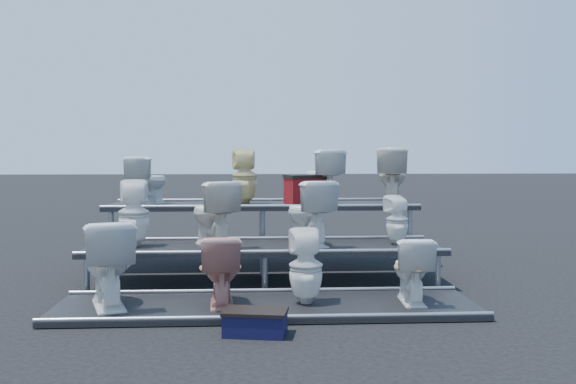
{
  "coord_description": "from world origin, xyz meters",
  "views": [
    {
      "loc": [
        -0.16,
        -7.64,
        1.57
      ],
      "look_at": [
        0.3,
        0.1,
        1.1
      ],
      "focal_mm": 40.0,
      "sensor_mm": 36.0,
      "label": 1
    }
  ],
  "objects": [
    {
      "name": "tier_mid",
      "position": [
        0.0,
        0.0,
        0.23
      ],
      "size": [
        4.2,
        1.2,
        0.46
      ],
      "primitive_type": "cube",
      "color": "black",
      "rests_on": "ground"
    },
    {
      "name": "tier_front",
      "position": [
        0.0,
        -1.3,
        0.03
      ],
      "size": [
        4.2,
        1.2,
        0.06
      ],
      "primitive_type": "cube",
      "color": "black",
      "rests_on": "ground"
    },
    {
      "name": "toilet_8",
      "position": [
        -1.57,
        1.3,
        1.19
      ],
      "size": [
        0.61,
        0.74,
        0.66
      ],
      "primitive_type": "imported",
      "rotation": [
        0.0,
        0.0,
        2.71
      ],
      "color": "white",
      "rests_on": "tier_back"
    },
    {
      "name": "tier_back",
      "position": [
        0.0,
        1.3,
        0.43
      ],
      "size": [
        4.2,
        1.2,
        0.86
      ],
      "primitive_type": "cube",
      "color": "black",
      "rests_on": "ground"
    },
    {
      "name": "toilet_6",
      "position": [
        0.53,
        0.0,
        0.85
      ],
      "size": [
        0.68,
        0.87,
        0.79
      ],
      "primitive_type": "imported",
      "rotation": [
        0.0,
        0.0,
        3.49
      ],
      "color": "white",
      "rests_on": "tier_mid"
    },
    {
      "name": "toilet_9",
      "position": [
        -0.24,
        1.3,
        1.24
      ],
      "size": [
        0.38,
        0.39,
        0.77
      ],
      "primitive_type": "imported",
      "rotation": [
        0.0,
        0.0,
        3.24
      ],
      "color": "beige",
      "rests_on": "tier_back"
    },
    {
      "name": "step_stool",
      "position": [
        -0.12,
        -2.18,
        0.09
      ],
      "size": [
        0.57,
        0.4,
        0.19
      ],
      "primitive_type": "cube",
      "rotation": [
        0.0,
        0.0,
        -0.18
      ],
      "color": "black",
      "rests_on": "ground"
    },
    {
      "name": "toilet_11",
      "position": [
        1.83,
        1.3,
        1.25
      ],
      "size": [
        0.59,
        0.84,
        0.78
      ],
      "primitive_type": "imported",
      "rotation": [
        0.0,
        0.0,
        2.93
      ],
      "color": "silver",
      "rests_on": "tier_back"
    },
    {
      "name": "toilet_3",
      "position": [
        1.47,
        -1.3,
        0.39
      ],
      "size": [
        0.41,
        0.67,
        0.67
      ],
      "primitive_type": "imported",
      "rotation": [
        0.0,
        0.0,
        3.09
      ],
      "color": "white",
      "rests_on": "tier_front"
    },
    {
      "name": "red_crate",
      "position": [
        0.6,
        1.22,
        1.04
      ],
      "size": [
        0.59,
        0.52,
        0.36
      ],
      "primitive_type": "cube",
      "rotation": [
        0.0,
        0.0,
        0.28
      ],
      "color": "maroon",
      "rests_on": "tier_back"
    },
    {
      "name": "toilet_7",
      "position": [
        1.62,
        0.0,
        0.76
      ],
      "size": [
        0.33,
        0.33,
        0.6
      ],
      "primitive_type": "imported",
      "rotation": [
        0.0,
        0.0,
        3.37
      ],
      "color": "white",
      "rests_on": "tier_mid"
    },
    {
      "name": "toilet_1",
      "position": [
        -0.45,
        -1.3,
        0.41
      ],
      "size": [
        0.43,
        0.71,
        0.7
      ],
      "primitive_type": "imported",
      "rotation": [
        0.0,
        0.0,
        3.19
      ],
      "color": "tan",
      "rests_on": "tier_front"
    },
    {
      "name": "toilet_4",
      "position": [
        -1.54,
        0.0,
        0.86
      ],
      "size": [
        0.4,
        0.41,
        0.79
      ],
      "primitive_type": "imported",
      "rotation": [
        0.0,
        0.0,
        3.28
      ],
      "color": "white",
      "rests_on": "tier_mid"
    },
    {
      "name": "toilet_2",
      "position": [
        0.39,
        -1.3,
        0.44
      ],
      "size": [
        0.35,
        0.36,
        0.75
      ],
      "primitive_type": "imported",
      "rotation": [
        0.0,
        0.0,
        3.18
      ],
      "color": "white",
      "rests_on": "tier_front"
    },
    {
      "name": "toilet_0",
      "position": [
        -1.57,
        -1.3,
        0.49
      ],
      "size": [
        0.72,
        0.95,
        0.86
      ],
      "primitive_type": "imported",
      "rotation": [
        0.0,
        0.0,
        3.46
      ],
      "color": "white",
      "rests_on": "tier_front"
    },
    {
      "name": "toilet_10",
      "position": [
        0.83,
        1.3,
        1.24
      ],
      "size": [
        0.65,
        0.84,
        0.75
      ],
      "primitive_type": "imported",
      "rotation": [
        0.0,
        0.0,
        3.48
      ],
      "color": "white",
      "rests_on": "tier_back"
    },
    {
      "name": "toilet_5",
      "position": [
        -0.61,
        0.0,
        0.85
      ],
      "size": [
        0.72,
        0.88,
        0.78
      ],
      "primitive_type": "imported",
      "rotation": [
        0.0,
        0.0,
        3.58
      ],
      "color": "silver",
      "rests_on": "tier_mid"
    },
    {
      "name": "ground",
      "position": [
        0.0,
        0.0,
        0.0
      ],
      "size": [
        80.0,
        80.0,
        0.0
      ],
      "primitive_type": "plane",
      "color": "black",
      "rests_on": "ground"
    }
  ]
}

